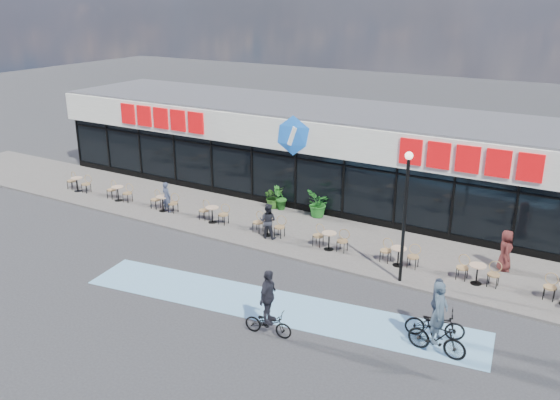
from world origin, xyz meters
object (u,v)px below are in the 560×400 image
Objects in this scene: lamp_post at (405,206)px; cyclist_a at (438,328)px; potted_plant_right at (318,204)px; cyclist_b at (436,316)px; patron_right at (268,221)px; pedestrian_b at (506,250)px; potted_plant_left at (280,198)px; potted_plant_mid at (273,197)px; bistro_set_0 at (79,182)px; patron_left at (167,197)px.

lamp_post is 2.08× the size of cyclist_a.
potted_plant_right is 10.55m from cyclist_b.
patron_right is at bearing 155.39° from cyclist_b.
pedestrian_b is at bearing 84.91° from cyclist_a.
potted_plant_left is 0.60× the size of cyclist_b.
potted_plant_right is 3.41m from patron_right.
pedestrian_b is 6.67m from cyclist_a.
bistro_set_0 is at bearing -163.41° from potted_plant_mid.
pedestrian_b is at bearing 81.15° from cyclist_b.
potted_plant_mid reaches higher than bistro_set_0.
cyclist_a is 0.92m from cyclist_b.
cyclist_a is at bearing -70.13° from cyclist_b.
potted_plant_mid is 3.84m from patron_right.
patron_left is 15.27m from pedestrian_b.
potted_plant_left reaches higher than potted_plant_mid.
patron_left is 15.42m from cyclist_a.
patron_right reaches higher than bistro_set_0.
potted_plant_mid is (10.23, 3.05, 0.09)m from bistro_set_0.
cyclist_a is (-0.59, -6.65, -0.04)m from pedestrian_b.
potted_plant_right is 8.74m from pedestrian_b.
potted_plant_left is (10.65, 2.97, 0.14)m from bistro_set_0.
cyclist_b is (9.78, -7.17, 0.03)m from potted_plant_left.
cyclist_a reaches higher than bistro_set_0.
lamp_post is 4.05× the size of potted_plant_left.
potted_plant_left is 0.43m from potted_plant_mid.
cyclist_b is at bearing -35.37° from potted_plant_mid.
cyclist_b reaches higher than potted_plant_mid.
patron_right is at bearing -62.15° from potted_plant_mid.
patron_right is 0.97× the size of pedestrian_b.
patron_right is at bearing -67.51° from potted_plant_left.
lamp_post is 9.02m from potted_plant_left.
pedestrian_b reaches higher than potted_plant_left.
cyclist_a is at bearing 158.49° from pedestrian_b.
patron_left reaches higher than potted_plant_right.
potted_plant_left is 0.51× the size of cyclist_a.
pedestrian_b is at bearing -7.44° from potted_plant_mid.
bistro_set_0 is 10.68m from potted_plant_mid.
potted_plant_left is at bearing -79.19° from patron_right.
cyclist_b is at bearing -42.95° from potted_plant_right.
potted_plant_left is at bearing 66.27° from pedestrian_b.
potted_plant_mid is 0.70× the size of patron_right.
potted_plant_right is at bearing -113.42° from patron_right.
patron_left is 5.88m from patron_right.
potted_plant_right is 0.89× the size of patron_left.
potted_plant_mid is 12.51m from cyclist_b.
patron_right is (1.37, -3.31, 0.18)m from potted_plant_left.
lamp_post is 4.30m from cyclist_b.
lamp_post is at bearing 123.11° from cyclist_a.
potted_plant_right is 11.37m from cyclist_a.
pedestrian_b is at bearing -7.32° from potted_plant_left.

